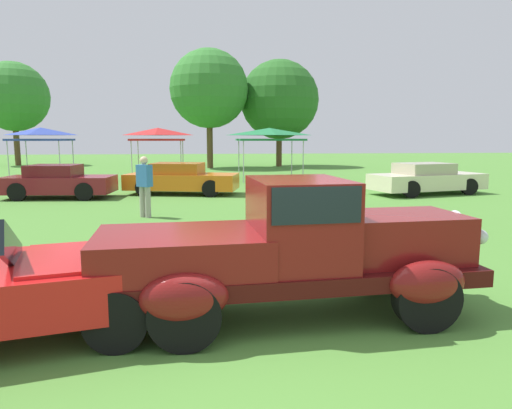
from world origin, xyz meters
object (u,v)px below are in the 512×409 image
(show_car_orange, at_px, (181,179))
(canopy_tent_left_field, at_px, (41,133))
(show_car_burgundy, at_px, (58,182))
(canopy_tent_right_field, at_px, (269,133))
(feature_pickup_truck, at_px, (292,247))
(canopy_tent_center_field, at_px, (158,133))
(spectator_by_row, at_px, (145,185))
(show_car_cream, at_px, (427,179))
(neighbor_convertible, at_px, (1,287))

(show_car_orange, xyz_separation_m, canopy_tent_left_field, (-7.16, 6.11, 1.82))
(show_car_burgundy, distance_m, canopy_tent_right_field, 11.11)
(show_car_orange, bearing_deg, feature_pickup_truck, -81.51)
(canopy_tent_center_field, bearing_deg, show_car_burgundy, -113.40)
(canopy_tent_left_field, height_order, canopy_tent_center_field, same)
(feature_pickup_truck, bearing_deg, spectator_by_row, 109.49)
(show_car_cream, distance_m, spectator_by_row, 11.15)
(show_car_orange, bearing_deg, show_car_burgundy, -170.88)
(neighbor_convertible, distance_m, show_car_cream, 16.25)
(show_car_burgundy, relative_size, canopy_tent_right_field, 1.20)
(show_car_burgundy, xyz_separation_m, spectator_by_row, (3.68, -4.61, 0.32))
(feature_pickup_truck, distance_m, show_car_burgundy, 13.71)
(spectator_by_row, distance_m, canopy_tent_center_field, 11.68)
(feature_pickup_truck, height_order, show_car_orange, feature_pickup_truck)
(spectator_by_row, height_order, canopy_tent_center_field, canopy_tent_center_field)
(feature_pickup_truck, bearing_deg, canopy_tent_right_field, 82.67)
(canopy_tent_left_field, distance_m, canopy_tent_center_field, 5.74)
(neighbor_convertible, xyz_separation_m, show_car_burgundy, (-3.08, 12.43, 0.02))
(canopy_tent_left_field, bearing_deg, neighbor_convertible, -73.22)
(feature_pickup_truck, height_order, show_car_cream, feature_pickup_truck)
(feature_pickup_truck, bearing_deg, show_car_burgundy, 117.59)
(canopy_tent_center_field, bearing_deg, neighbor_convertible, -89.79)
(spectator_by_row, xyz_separation_m, canopy_tent_left_field, (-6.41, 11.43, 1.51))
(feature_pickup_truck, bearing_deg, neighbor_convertible, -175.02)
(spectator_by_row, relative_size, canopy_tent_center_field, 0.62)
(feature_pickup_truck, distance_m, neighbor_convertible, 3.29)
(spectator_by_row, distance_m, canopy_tent_right_field, 12.38)
(canopy_tent_left_field, relative_size, canopy_tent_right_field, 0.82)
(canopy_tent_right_field, bearing_deg, show_car_burgundy, -143.07)
(neighbor_convertible, height_order, show_car_burgundy, neighbor_convertible)
(show_car_burgundy, xyz_separation_m, show_car_cream, (13.99, -0.39, 0.00))
(show_car_orange, bearing_deg, neighbor_convertible, -95.86)
(show_car_burgundy, bearing_deg, neighbor_convertible, -76.08)
(neighbor_convertible, xyz_separation_m, show_car_orange, (1.35, 13.15, 0.02))
(feature_pickup_truck, distance_m, show_car_cream, 14.03)
(spectator_by_row, bearing_deg, show_car_orange, 81.99)
(show_car_burgundy, xyz_separation_m, canopy_tent_right_field, (8.76, 6.58, 1.83))
(show_car_cream, height_order, spectator_by_row, spectator_by_row)
(show_car_orange, bearing_deg, canopy_tent_right_field, 53.60)
(canopy_tent_center_field, xyz_separation_m, canopy_tent_right_field, (5.75, -0.37, 0.00))
(feature_pickup_truck, relative_size, canopy_tent_right_field, 1.42)
(neighbor_convertible, bearing_deg, canopy_tent_right_field, 73.37)
(canopy_tent_center_field, bearing_deg, show_car_cream, -33.77)
(show_car_burgundy, distance_m, canopy_tent_center_field, 7.79)
(spectator_by_row, relative_size, canopy_tent_left_field, 0.62)
(feature_pickup_truck, height_order, spectator_by_row, feature_pickup_truck)
(canopy_tent_right_field, bearing_deg, neighbor_convertible, -106.63)
(neighbor_convertible, relative_size, spectator_by_row, 2.60)
(show_car_burgundy, height_order, canopy_tent_center_field, canopy_tent_center_field)
(show_car_cream, relative_size, canopy_tent_right_field, 1.45)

